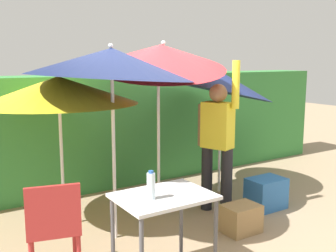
% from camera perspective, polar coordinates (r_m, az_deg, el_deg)
% --- Properties ---
extents(ground_plane, '(24.00, 24.00, 0.00)m').
position_cam_1_polar(ground_plane, '(4.88, 1.95, -13.34)').
color(ground_plane, '#9E8466').
extents(hedge_row, '(8.00, 0.70, 1.66)m').
position_cam_1_polar(hedge_row, '(6.21, -7.75, -0.44)').
color(hedge_row, '#38843D').
rests_on(hedge_row, ground_plane).
extents(umbrella_rainbow, '(1.58, 1.56, 2.29)m').
position_cam_1_polar(umbrella_rainbow, '(4.70, -1.03, 9.84)').
color(umbrella_rainbow, silver).
rests_on(umbrella_rainbow, ground_plane).
extents(umbrella_orange, '(1.71, 1.69, 2.06)m').
position_cam_1_polar(umbrella_orange, '(4.11, -8.04, 8.83)').
color(umbrella_orange, silver).
rests_on(umbrella_orange, ground_plane).
extents(umbrella_yellow, '(1.74, 1.75, 1.75)m').
position_cam_1_polar(umbrella_yellow, '(4.57, -15.25, 4.91)').
color(umbrella_yellow, silver).
rests_on(umbrella_yellow, ground_plane).
extents(umbrella_navy, '(1.56, 1.54, 1.90)m').
position_cam_1_polar(umbrella_navy, '(5.67, 7.39, 6.19)').
color(umbrella_navy, silver).
rests_on(umbrella_navy, ground_plane).
extents(person_vendor, '(0.33, 0.55, 1.88)m').
position_cam_1_polar(person_vendor, '(4.94, 7.01, -1.77)').
color(person_vendor, black).
rests_on(person_vendor, ground_plane).
extents(chair_plastic, '(0.53, 0.53, 0.89)m').
position_cam_1_polar(chair_plastic, '(3.64, -15.92, -13.25)').
color(chair_plastic, '#B72D2D').
rests_on(chair_plastic, ground_plane).
extents(cooler_box, '(0.47, 0.34, 0.40)m').
position_cam_1_polar(cooler_box, '(5.35, 13.72, -9.26)').
color(cooler_box, '#2D6BB7').
rests_on(cooler_box, ground_plane).
extents(crate_cardboard, '(0.40, 0.30, 0.31)m').
position_cam_1_polar(crate_cardboard, '(4.62, 10.31, -12.79)').
color(crate_cardboard, '#9E7A4C').
rests_on(crate_cardboard, ground_plane).
extents(folding_table, '(0.80, 0.60, 0.76)m').
position_cam_1_polar(folding_table, '(3.48, -0.61, -11.17)').
color(folding_table, '#4C4C51').
rests_on(folding_table, ground_plane).
extents(bottle_water, '(0.07, 0.07, 0.24)m').
position_cam_1_polar(bottle_water, '(3.31, -2.42, -8.45)').
color(bottle_water, silver).
rests_on(bottle_water, folding_table).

